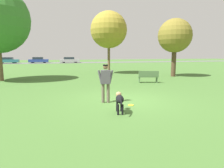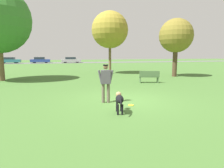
% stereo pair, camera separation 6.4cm
% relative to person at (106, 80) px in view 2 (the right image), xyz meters
% --- Properties ---
extents(ground_plane, '(120.00, 120.00, 0.00)m').
position_rel_person_xyz_m(ground_plane, '(0.86, 0.16, -0.93)').
color(ground_plane, '#426B2D').
extents(far_road_strip, '(120.00, 6.00, 0.01)m').
position_rel_person_xyz_m(far_road_strip, '(0.86, 38.14, -0.93)').
color(far_road_strip, '#5B5B59').
rests_on(far_road_strip, ground_plane).
extents(person, '(0.66, 0.28, 1.59)m').
position_rel_person_xyz_m(person, '(0.00, 0.00, 0.00)').
color(person, '#665B4C').
rests_on(person, ground_plane).
extents(dog, '(0.41, 1.08, 0.67)m').
position_rel_person_xyz_m(dog, '(0.13, -1.52, -0.47)').
color(dog, black).
rests_on(dog, ground_plane).
extents(frisbee, '(0.24, 0.24, 0.02)m').
position_rel_person_xyz_m(frisbee, '(0.86, -0.71, -0.92)').
color(frisbee, yellow).
rests_on(frisbee, ground_plane).
extents(tree_mid_center, '(3.68, 3.68, 6.24)m').
position_rel_person_xyz_m(tree_mid_center, '(3.24, 12.00, 3.45)').
color(tree_mid_center, brown).
rests_on(tree_mid_center, ground_plane).
extents(tree_near_right, '(2.95, 2.95, 5.07)m').
position_rel_person_xyz_m(tree_near_right, '(8.16, 7.86, 2.63)').
color(tree_near_right, '#4C3826').
rests_on(tree_near_right, ground_plane).
extents(parked_car_teal, '(4.26, 1.81, 1.28)m').
position_rel_person_xyz_m(parked_car_teal, '(-11.86, 38.44, -0.29)').
color(parked_car_teal, teal).
rests_on(parked_car_teal, ground_plane).
extents(parked_car_blue, '(4.12, 1.81, 1.29)m').
position_rel_person_xyz_m(parked_car_blue, '(-5.75, 38.52, -0.30)').
color(parked_car_blue, '#284293').
rests_on(parked_car_blue, ground_plane).
extents(parked_car_silver, '(4.34, 1.80, 1.26)m').
position_rel_person_xyz_m(parked_car_silver, '(0.82, 37.81, -0.29)').
color(parked_car_silver, '#B7B7BC').
rests_on(parked_car_silver, ground_plane).
extents(park_bench, '(1.46, 0.75, 0.84)m').
position_rel_person_xyz_m(park_bench, '(4.24, 4.80, -0.48)').
color(park_bench, '#4C6B42').
rests_on(park_bench, ground_plane).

